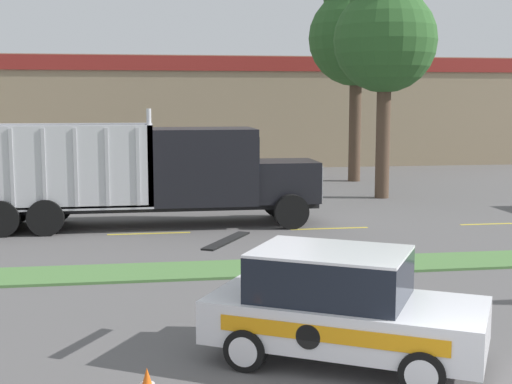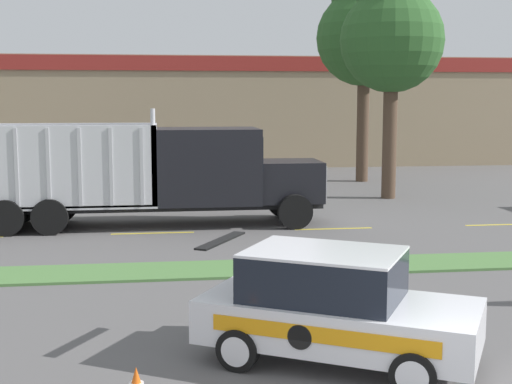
{
  "view_description": "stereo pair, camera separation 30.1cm",
  "coord_description": "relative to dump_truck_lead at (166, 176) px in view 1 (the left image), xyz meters",
  "views": [
    {
      "loc": [
        -3.73,
        -7.1,
        3.9
      ],
      "look_at": [
        -1.4,
        8.19,
        1.87
      ],
      "focal_mm": 50.0,
      "sensor_mm": 36.0,
      "label": 1
    },
    {
      "loc": [
        -3.43,
        -7.14,
        3.9
      ],
      "look_at": [
        -1.4,
        8.19,
        1.87
      ],
      "focal_mm": 50.0,
      "sensor_mm": 36.0,
      "label": 2
    }
  ],
  "objects": [
    {
      "name": "tree_behind_right",
      "position": [
        8.59,
        5.0,
        4.91
      ],
      "size": [
        4.0,
        4.0,
        9.13
      ],
      "color": "brown",
      "rests_on": "ground_plane"
    },
    {
      "name": "tree_behind_far_right",
      "position": [
        9.17,
        10.79,
        5.54
      ],
      "size": [
        4.46,
        4.46,
        10.05
      ],
      "color": "brown",
      "rests_on": "ground_plane"
    },
    {
      "name": "dump_truck_lead",
      "position": [
        0.0,
        0.0,
        0.0
      ],
      "size": [
        11.27,
        2.62,
        3.61
      ],
      "color": "black",
      "rests_on": "ground_plane"
    },
    {
      "name": "centre_line_6",
      "position": [
        10.24,
        -1.28,
        -1.55
      ],
      "size": [
        2.4,
        0.14,
        0.01
      ],
      "primitive_type": "cube",
      "color": "yellow",
      "rests_on": "ground_plane"
    },
    {
      "name": "rally_car",
      "position": [
        2.24,
        -11.96,
        -0.7
      ],
      "size": [
        4.42,
        3.59,
        1.71
      ],
      "color": "white",
      "rests_on": "ground_plane"
    },
    {
      "name": "centre_line_5",
      "position": [
        4.84,
        -1.28,
        -1.55
      ],
      "size": [
        2.4,
        0.14,
        0.01
      ],
      "primitive_type": "cube",
      "color": "yellow",
      "rests_on": "ground_plane"
    },
    {
      "name": "centre_line_4",
      "position": [
        -0.56,
        -1.28,
        -1.55
      ],
      "size": [
        2.4,
        0.14,
        0.01
      ],
      "primitive_type": "cube",
      "color": "yellow",
      "rests_on": "ground_plane"
    },
    {
      "name": "store_building_backdrop",
      "position": [
        0.82,
        23.7,
        1.59
      ],
      "size": [
        43.44,
        12.1,
        6.28
      ],
      "color": "#9E896B",
      "rests_on": "ground_plane"
    },
    {
      "name": "grass_verge",
      "position": [
        3.18,
        -6.1,
        -1.53
      ],
      "size": [
        120.0,
        1.64,
        0.06
      ],
      "primitive_type": "cube",
      "color": "#517F42",
      "rests_on": "ground_plane"
    }
  ]
}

